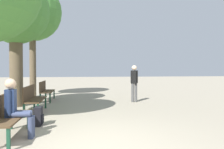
{
  "coord_description": "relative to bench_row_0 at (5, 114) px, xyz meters",
  "views": [
    {
      "loc": [
        -0.22,
        -4.25,
        1.5
      ],
      "look_at": [
        1.31,
        5.84,
        1.26
      ],
      "focal_mm": 35.0,
      "sensor_mm": 36.0,
      "label": 1
    }
  ],
  "objects": [
    {
      "name": "bench_row_1",
      "position": [
        0.0,
        2.89,
        0.0
      ],
      "size": [
        0.51,
        1.67,
        0.93
      ],
      "color": "#4C3823",
      "rests_on": "ground_plane"
    },
    {
      "name": "bench_row_0",
      "position": [
        0.0,
        0.0,
        0.0
      ],
      "size": [
        0.51,
        1.67,
        0.93
      ],
      "color": "#4C3823",
      "rests_on": "ground_plane"
    },
    {
      "name": "backpack",
      "position": [
        0.51,
        1.05,
        -0.3
      ],
      "size": [
        0.22,
        0.36,
        0.5
      ],
      "color": "black",
      "rests_on": "ground_plane"
    },
    {
      "name": "pedestrian_near",
      "position": [
        4.1,
        4.77,
        0.43
      ],
      "size": [
        0.34,
        0.29,
        1.69
      ],
      "color": "#4C4C4C",
      "rests_on": "ground_plane"
    },
    {
      "name": "bench_row_2",
      "position": [
        0.0,
        5.78,
        0.0
      ],
      "size": [
        0.51,
        1.67,
        0.93
      ],
      "color": "#4C3823",
      "rests_on": "ground_plane"
    },
    {
      "name": "tree_row_1",
      "position": [
        -0.93,
        4.34,
        3.25
      ],
      "size": [
        2.69,
        2.69,
        5.22
      ],
      "color": "brown",
      "rests_on": "ground_plane"
    },
    {
      "name": "tree_row_2",
      "position": [
        -0.93,
        7.55,
        4.08
      ],
      "size": [
        3.17,
        3.17,
        6.25
      ],
      "color": "brown",
      "rests_on": "ground_plane"
    },
    {
      "name": "ground_plane",
      "position": [
        1.81,
        -0.74,
        -0.54
      ],
      "size": [
        80.0,
        80.0,
        0.0
      ],
      "primitive_type": "plane",
      "color": "gray"
    },
    {
      "name": "person_seated",
      "position": [
        0.25,
        -0.01,
        0.16
      ],
      "size": [
        0.6,
        0.34,
        1.31
      ],
      "color": "#384260",
      "rests_on": "ground_plane"
    }
  ]
}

